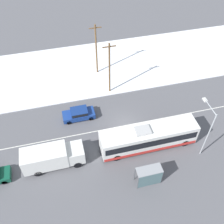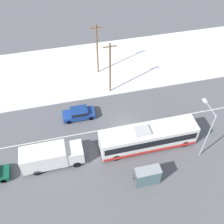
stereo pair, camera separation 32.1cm
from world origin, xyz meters
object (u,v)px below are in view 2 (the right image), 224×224
box_truck (51,156)px  sedan_car (79,113)px  bus_shelter (148,176)px  pedestrian_at_stop (144,170)px  city_bus (148,138)px  streetlamp (207,127)px  utility_pole_roadside (110,68)px  utility_pole_snowlot (97,49)px

box_truck → sedan_car: bearing=58.1°
box_truck → bus_shelter: 10.98m
box_truck → pedestrian_at_stop: 10.52m
city_bus → streetlamp: size_ratio=1.66×
bus_shelter → streetlamp: bearing=20.5°
city_bus → utility_pole_roadside: utility_pole_roadside is taller
city_bus → bus_shelter: city_bus is taller
streetlamp → box_truck: bearing=172.7°
bus_shelter → pedestrian_at_stop: bearing=91.6°
utility_pole_roadside → city_bus: bearing=-78.5°
city_bus → streetlamp: 6.77m
pedestrian_at_stop → streetlamp: streetlamp is taller
box_truck → utility_pole_snowlot: size_ratio=0.83×
box_truck → bus_shelter: size_ratio=2.50×
city_bus → utility_pole_roadside: 11.18m
pedestrian_at_stop → streetlamp: 8.30m
bus_shelter → streetlamp: size_ratio=0.40×
sedan_car → utility_pole_roadside: 7.50m
city_bus → sedan_car: (-7.38, 6.54, -0.79)m
bus_shelter → utility_pole_snowlot: 20.59m
sedan_car → streetlamp: size_ratio=0.61×
sedan_car → bus_shelter: bus_shelter is taller
utility_pole_roadside → utility_pole_snowlot: utility_pole_snowlot is taller
pedestrian_at_stop → utility_pole_roadside: bearing=92.0°
pedestrian_at_stop → utility_pole_snowlot: (-1.35, 19.28, 3.28)m
pedestrian_at_stop → utility_pole_roadside: 14.81m
pedestrian_at_stop → bus_shelter: bus_shelter is taller
bus_shelter → streetlamp: 8.34m
bus_shelter → streetlamp: streetlamp is taller
sedan_car → box_truck: bearing=58.1°
bus_shelter → utility_pole_roadside: bearing=92.0°
utility_pole_snowlot → streetlamp: bearing=-63.6°
city_bus → pedestrian_at_stop: (-1.65, -3.80, -0.53)m
utility_pole_snowlot → sedan_car: bearing=-116.1°
city_bus → box_truck: city_bus is taller
city_bus → utility_pole_snowlot: 16.00m
box_truck → utility_pole_roadside: 14.32m
sedan_car → utility_pole_snowlot: utility_pole_snowlot is taller
city_bus → pedestrian_at_stop: city_bus is taller
pedestrian_at_stop → box_truck: bearing=158.4°
sedan_car → utility_pole_snowlot: size_ratio=0.51×
box_truck → utility_pole_roadside: bearing=48.8°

